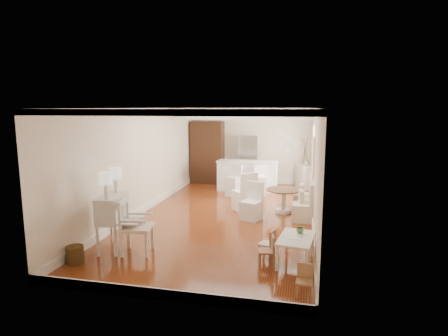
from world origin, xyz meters
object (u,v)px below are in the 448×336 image
at_px(gustavian_armchair, 137,227).
at_px(pantry_cabinet, 207,152).
at_px(slip_chair_far, 245,191).
at_px(kids_chair_b, 267,243).
at_px(wicker_basket, 75,255).
at_px(bar_stool_left, 234,181).
at_px(slip_chair_near, 251,201).
at_px(secretary_bureau, 113,222).
at_px(kids_table, 296,250).
at_px(sideboard, 304,177).
at_px(fridge, 257,161).
at_px(dining_table, 284,201).
at_px(breakfast_counter, 247,176).
at_px(kids_chair_a, 266,251).
at_px(bar_stool_right, 260,180).
at_px(kids_chair_c, 304,281).

distance_m(gustavian_armchair, pantry_cabinet, 7.09).
bearing_deg(slip_chair_far, kids_chair_b, 65.08).
xyz_separation_m(wicker_basket, slip_chair_far, (2.46, 4.18, 0.38)).
distance_m(gustavian_armchair, bar_stool_left, 5.18).
height_order(slip_chair_far, bar_stool_left, slip_chair_far).
height_order(slip_chair_near, slip_chair_far, slip_chair_far).
relative_size(secretary_bureau, bar_stool_left, 1.11).
xyz_separation_m(kids_table, slip_chair_near, (-1.19, 2.49, 0.23)).
bearing_deg(pantry_cabinet, sideboard, -5.33).
relative_size(fridge, sideboard, 2.09).
bearing_deg(kids_chair_b, kids_table, 91.56).
relative_size(kids_chair_b, sideboard, 0.65).
xyz_separation_m(dining_table, slip_chair_far, (-1.07, -0.02, 0.22)).
relative_size(wicker_basket, kids_table, 0.32).
relative_size(kids_chair_b, slip_chair_near, 0.58).
bearing_deg(kids_table, pantry_cabinet, 116.96).
height_order(wicker_basket, sideboard, sideboard).
xyz_separation_m(dining_table, bar_stool_left, (-1.69, 1.59, 0.18)).
xyz_separation_m(slip_chair_far, breakfast_counter, (-0.31, 2.48, -0.03)).
relative_size(slip_chair_far, pantry_cabinet, 0.47).
bearing_deg(kids_chair_a, pantry_cabinet, -167.56).
relative_size(kids_chair_b, slip_chair_far, 0.51).
relative_size(kids_table, bar_stool_right, 1.02).
bearing_deg(kids_chair_c, slip_chair_far, 113.51).
distance_m(kids_chair_b, bar_stool_right, 5.18).
relative_size(secretary_bureau, breakfast_counter, 0.54).
bearing_deg(gustavian_armchair, kids_table, -96.10).
bearing_deg(bar_stool_left, gustavian_armchair, -76.92).
bearing_deg(sideboard, kids_chair_c, -109.37).
relative_size(kids_chair_c, sideboard, 0.58).
bearing_deg(breakfast_counter, gustavian_armchair, -101.73).
distance_m(bar_stool_right, sideboard, 1.89).
xyz_separation_m(kids_chair_c, dining_table, (-0.59, 4.57, 0.07)).
bearing_deg(slip_chair_far, bar_stool_left, -110.54).
height_order(slip_chair_far, sideboard, slip_chair_far).
distance_m(secretary_bureau, breakfast_counter, 6.15).
relative_size(secretary_bureau, slip_chair_near, 1.17).
distance_m(kids_chair_a, fridge, 7.19).
xyz_separation_m(kids_chair_b, breakfast_counter, (-1.26, 5.65, 0.24)).
bearing_deg(kids_chair_c, sideboard, 93.97).
bearing_deg(fridge, kids_chair_c, -77.71).
xyz_separation_m(kids_table, fridge, (-1.60, 6.85, 0.65)).
bearing_deg(bar_stool_right, kids_table, -89.34).
distance_m(kids_chair_a, dining_table, 3.58).
xyz_separation_m(kids_table, slip_chair_far, (-1.49, 3.32, 0.30)).
height_order(bar_stool_left, pantry_cabinet, pantry_cabinet).
bearing_deg(kids_chair_c, slip_chair_near, 113.41).
relative_size(kids_table, kids_chair_c, 1.99).
bearing_deg(kids_chair_c, fridge, 105.82).
bearing_deg(bar_stool_left, kids_chair_a, -49.46).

